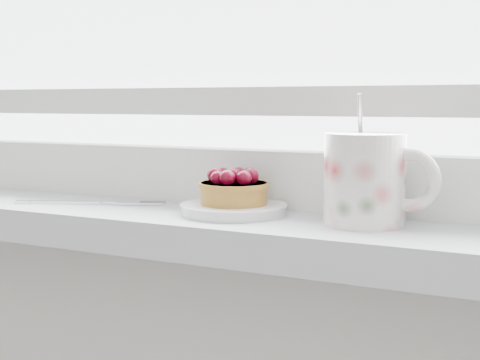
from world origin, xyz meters
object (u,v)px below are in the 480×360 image
Objects in this scene: saucer at (234,209)px; raspberry_tart at (234,188)px; floral_mug at (368,177)px; fork at (89,202)px.

raspberry_tart reaches higher than saucer.
raspberry_tart is 0.16m from floral_mug.
saucer is at bearing -121.98° from raspberry_tart.
saucer is 0.67× the size of fork.
saucer is 0.02m from raspberry_tart.
saucer is 1.54× the size of raspberry_tart.
raspberry_tart is 0.58× the size of floral_mug.
raspberry_tart is 0.44× the size of fork.
raspberry_tart is 0.20m from fork.
floral_mug is (0.16, 0.00, 0.04)m from saucer.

